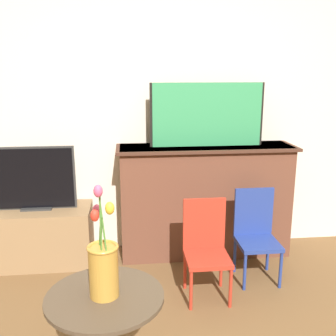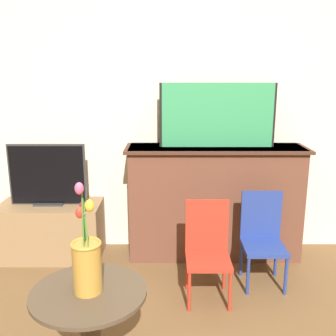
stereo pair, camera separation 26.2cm
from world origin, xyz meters
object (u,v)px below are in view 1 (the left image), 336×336
Objects in this scene: painting at (207,115)px; tv_monitor at (35,179)px; chair_red at (206,245)px; chair_blue at (256,231)px; vase_tulips at (103,265)px.

tv_monitor is at bearing -178.08° from painting.
chair_red and chair_blue have the same top height.
tv_monitor is 0.92× the size of chair_blue.
vase_tulips is at bearing -117.50° from painting.
painting reaches higher than chair_red.
chair_blue is at bearing 25.10° from chair_red.
chair_blue is 1.25× the size of vase_tulips.
chair_red is (-0.13, -0.67, -0.85)m from painting.
chair_blue is 1.56m from vase_tulips.
chair_blue is at bearing -13.63° from tv_monitor.
vase_tulips is (-1.10, -1.05, 0.33)m from chair_blue.
chair_blue is (0.43, 0.20, 0.00)m from chair_red.
tv_monitor is at bearing 112.99° from vase_tulips.
vase_tulips is (0.62, -1.47, -0.02)m from tv_monitor.
tv_monitor is at bearing 166.37° from chair_blue.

